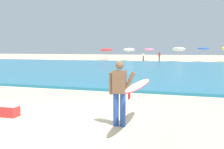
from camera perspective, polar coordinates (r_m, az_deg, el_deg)
ground_plane at (r=7.62m, az=-8.50°, el=-9.81°), size 160.00×160.00×0.00m
sea at (r=25.67m, az=10.33°, el=1.28°), size 120.00×28.00×0.14m
surfer_with_board at (r=6.60m, az=3.79°, el=-2.99°), size 0.96×2.60×1.73m
beach_umbrella_0 at (r=46.40m, az=-1.27°, el=5.54°), size 2.28×2.31×2.19m
beach_umbrella_1 at (r=44.78m, az=3.79°, el=5.56°), size 1.97×2.01×2.25m
beach_umbrella_2 at (r=44.87m, az=8.26°, el=5.56°), size 1.72×1.76×2.22m
beach_umbrella_3 at (r=42.43m, az=14.69°, el=5.52°), size 2.08×2.13×2.39m
beach_umbrella_4 at (r=43.87m, az=19.76°, el=5.47°), size 1.85×1.86×2.28m
beachgoer_near_row_left at (r=42.52m, az=7.01°, el=4.11°), size 0.32×0.20×1.58m
beachgoer_near_row_mid at (r=41.16m, az=10.52°, el=4.01°), size 0.32×0.20×1.58m
cooler_box at (r=8.33m, az=-21.79°, el=-7.48°), size 0.49×0.35×0.37m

